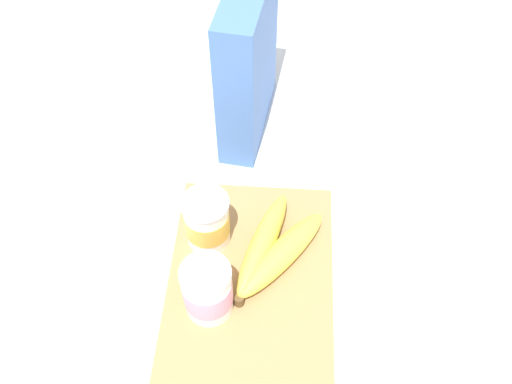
# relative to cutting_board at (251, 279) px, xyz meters

# --- Properties ---
(ground_plane) EXTENTS (2.40, 2.40, 0.00)m
(ground_plane) POSITION_rel_cutting_board_xyz_m (0.00, 0.00, -0.01)
(ground_plane) COLOR silver
(cutting_board) EXTENTS (0.32, 0.23, 0.02)m
(cutting_board) POSITION_rel_cutting_board_xyz_m (0.00, 0.00, 0.00)
(cutting_board) COLOR #A37A4C
(cutting_board) RESTS_ON ground_plane
(cereal_box) EXTENTS (0.21, 0.09, 0.26)m
(cereal_box) POSITION_rel_cutting_board_xyz_m (0.32, 0.03, 0.12)
(cereal_box) COLOR #4770B7
(cereal_box) RESTS_ON ground_plane
(yogurt_cup_front) EXTENTS (0.07, 0.07, 0.09)m
(yogurt_cup_front) POSITION_rel_cutting_board_xyz_m (-0.05, 0.05, 0.05)
(yogurt_cup_front) COLOR white
(yogurt_cup_front) RESTS_ON cutting_board
(yogurt_cup_back) EXTENTS (0.07, 0.07, 0.09)m
(yogurt_cup_back) POSITION_rel_cutting_board_xyz_m (0.06, 0.07, 0.05)
(yogurt_cup_back) COLOR white
(yogurt_cup_back) RESTS_ON cutting_board
(banana_bunch) EXTENTS (0.19, 0.14, 0.04)m
(banana_bunch) POSITION_rel_cutting_board_xyz_m (0.04, -0.03, 0.03)
(banana_bunch) COLOR yellow
(banana_bunch) RESTS_ON cutting_board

